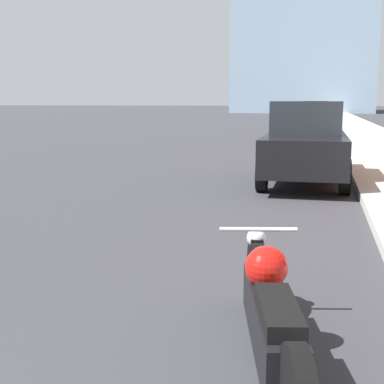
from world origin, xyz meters
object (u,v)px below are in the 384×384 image
(parked_car_black, at_px, (306,143))
(parked_car_red, at_px, (308,122))
(parked_car_yellow, at_px, (314,115))
(motorcycle, at_px, (270,314))

(parked_car_black, xyz_separation_m, parked_car_red, (-0.20, 12.36, -0.03))
(parked_car_red, bearing_deg, parked_car_yellow, 85.76)
(motorcycle, height_order, parked_car_red, parked_car_red)
(parked_car_red, distance_m, parked_car_yellow, 11.92)
(parked_car_red, bearing_deg, motorcycle, -93.17)
(motorcycle, relative_size, parked_car_yellow, 0.65)
(motorcycle, distance_m, parked_car_black, 8.42)
(motorcycle, relative_size, parked_car_red, 0.61)
(motorcycle, bearing_deg, parked_car_black, 77.86)
(parked_car_black, distance_m, parked_car_yellow, 24.28)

